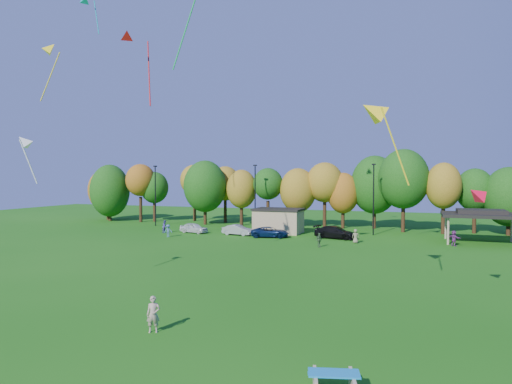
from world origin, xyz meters
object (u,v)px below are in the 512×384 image
(kite_flyer, at_px, (153,314))
(car_b, at_px, (238,230))
(car_c, at_px, (270,232))
(car_a, at_px, (194,228))
(car_d, at_px, (336,232))
(picnic_table, at_px, (334,382))

(kite_flyer, xyz_separation_m, car_b, (-9.77, 34.87, -0.22))
(car_b, relative_size, car_c, 0.86)
(kite_flyer, distance_m, car_c, 34.64)
(car_a, bearing_deg, car_b, -81.09)
(kite_flyer, xyz_separation_m, car_a, (-16.07, 34.98, -0.21))
(kite_flyer, distance_m, car_b, 36.21)
(kite_flyer, bearing_deg, car_d, 60.13)
(picnic_table, distance_m, car_b, 42.63)
(kite_flyer, bearing_deg, car_a, 88.81)
(picnic_table, distance_m, kite_flyer, 9.83)
(car_a, bearing_deg, car_d, -77.31)
(car_b, bearing_deg, car_d, -79.06)
(kite_flyer, xyz_separation_m, car_d, (2.52, 35.87, -0.13))
(car_b, bearing_deg, car_a, 95.23)
(picnic_table, bearing_deg, car_b, 101.68)
(car_a, bearing_deg, kite_flyer, -145.39)
(car_c, bearing_deg, car_d, -90.15)
(car_a, relative_size, car_d, 0.75)
(car_b, height_order, car_c, car_b)
(kite_flyer, relative_size, car_a, 0.45)
(picnic_table, bearing_deg, kite_flyer, 145.71)
(car_a, bearing_deg, picnic_table, -136.54)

